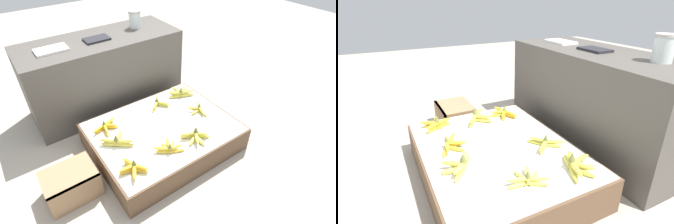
{
  "view_description": "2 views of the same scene",
  "coord_description": "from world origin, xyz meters",
  "views": [
    {
      "loc": [
        -0.93,
        -1.38,
        1.66
      ],
      "look_at": [
        0.09,
        0.04,
        0.31
      ],
      "focal_mm": 28.0,
      "sensor_mm": 36.0,
      "label": 1
    },
    {
      "loc": [
        1.28,
        -0.59,
        1.08
      ],
      "look_at": [
        -0.09,
        0.11,
        0.4
      ],
      "focal_mm": 28.0,
      "sensor_mm": 36.0,
      "label": 2
    }
  ],
  "objects": [
    {
      "name": "banana_bunch_back_left",
      "position": [
        -0.4,
        0.24,
        0.25
      ],
      "size": [
        0.24,
        0.19,
        0.09
      ],
      "color": "gold",
      "rests_on": "display_platform"
    },
    {
      "name": "display_platform",
      "position": [
        0.0,
        0.0,
        0.11
      ],
      "size": [
        1.16,
        0.91,
        0.22
      ],
      "color": "brown",
      "rests_on": "ground_plane"
    },
    {
      "name": "glass_jar",
      "position": [
        0.32,
        0.94,
        0.81
      ],
      "size": [
        0.12,
        0.12,
        0.16
      ],
      "color": "silver",
      "rests_on": "back_vendor_table"
    },
    {
      "name": "ground_plane",
      "position": [
        0.0,
        0.0,
        0.0
      ],
      "size": [
        10.0,
        10.0,
        0.0
      ],
      "primitive_type": "plane",
      "color": "#A89E8E"
    },
    {
      "name": "banana_bunch_back_midright",
      "position": [
        0.13,
        0.27,
        0.25
      ],
      "size": [
        0.2,
        0.21,
        0.09
      ],
      "color": "gold",
      "rests_on": "display_platform"
    },
    {
      "name": "foam_tray_white",
      "position": [
        -0.54,
        0.86,
        0.73
      ],
      "size": [
        0.26,
        0.16,
        0.02
      ],
      "color": "white",
      "rests_on": "back_vendor_table"
    },
    {
      "name": "banana_bunch_front_midright",
      "position": [
        0.12,
        -0.28,
        0.25
      ],
      "size": [
        0.22,
        0.2,
        0.11
      ],
      "color": "#DBCC4C",
      "rests_on": "display_platform"
    },
    {
      "name": "foam_tray_dark",
      "position": [
        -0.13,
        0.85,
        0.73
      ],
      "size": [
        0.22,
        0.15,
        0.02
      ],
      "color": "#232328",
      "rests_on": "back_vendor_table"
    },
    {
      "name": "wooden_crate",
      "position": [
        -0.82,
        -0.03,
        0.11
      ],
      "size": [
        0.36,
        0.28,
        0.22
      ],
      "color": "#997551",
      "rests_on": "ground_plane"
    },
    {
      "name": "banana_bunch_middle_left",
      "position": [
        -0.4,
        0.03,
        0.26
      ],
      "size": [
        0.23,
        0.21,
        0.11
      ],
      "color": "#DBCC4C",
      "rests_on": "display_platform"
    },
    {
      "name": "banana_bunch_front_midleft",
      "position": [
        -0.12,
        -0.26,
        0.25
      ],
      "size": [
        0.22,
        0.18,
        0.1
      ],
      "color": "gold",
      "rests_on": "display_platform"
    },
    {
      "name": "banana_bunch_middle_right",
      "position": [
        0.38,
        -0.01,
        0.24
      ],
      "size": [
        0.19,
        0.22,
        0.09
      ],
      "color": "#DBCC4C",
      "rests_on": "display_platform"
    },
    {
      "name": "banana_bunch_back_right",
      "position": [
        0.4,
        0.28,
        0.25
      ],
      "size": [
        0.25,
        0.21,
        0.11
      ],
      "color": "gold",
      "rests_on": "display_platform"
    },
    {
      "name": "banana_bunch_front_left",
      "position": [
        -0.43,
        -0.27,
        0.25
      ],
      "size": [
        0.19,
        0.22,
        0.1
      ],
      "color": "gold",
      "rests_on": "display_platform"
    },
    {
      "name": "back_vendor_table",
      "position": [
        -0.1,
        0.88,
        0.36
      ],
      "size": [
        1.5,
        0.59,
        0.72
      ],
      "color": "#4C4742",
      "rests_on": "ground_plane"
    }
  ]
}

